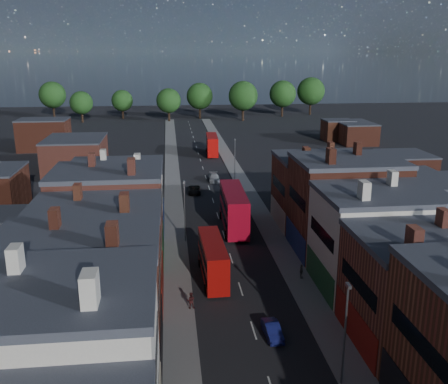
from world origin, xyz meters
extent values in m
cube|color=gray|center=(-6.50, 50.00, 0.06)|extent=(3.00, 200.00, 0.12)
cube|color=gray|center=(6.50, 50.00, 0.06)|extent=(3.00, 200.00, 0.12)
cube|color=#5F291B|center=(-14.00, 0.00, 5.56)|extent=(12.00, 80.00, 11.12)
cylinder|color=slate|center=(5.20, 0.00, 4.00)|extent=(0.16, 0.16, 8.00)
cube|color=slate|center=(5.20, 0.00, 8.00)|extent=(0.25, 0.70, 0.25)
cylinder|color=slate|center=(-5.20, 30.00, 4.00)|extent=(0.16, 0.16, 8.00)
cube|color=slate|center=(-5.20, 30.00, 8.00)|extent=(0.25, 0.70, 0.25)
cylinder|color=slate|center=(5.20, 60.00, 4.00)|extent=(0.16, 0.16, 8.00)
cube|color=slate|center=(5.20, 60.00, 8.00)|extent=(0.25, 0.70, 0.25)
cube|color=#A40C09|center=(-2.63, 18.77, 2.29)|extent=(2.55, 9.96, 3.96)
cube|color=black|center=(-2.63, 18.77, 1.53)|extent=(2.59, 9.17, 0.81)
cube|color=black|center=(-2.63, 18.77, 3.24)|extent=(2.59, 9.17, 0.81)
cylinder|color=black|center=(-3.65, 15.57, 0.45)|extent=(0.30, 0.91, 0.90)
cylinder|color=black|center=(-1.41, 15.64, 0.45)|extent=(0.30, 0.91, 0.90)
cylinder|color=black|center=(-3.85, 21.90, 0.45)|extent=(0.30, 0.91, 0.90)
cylinder|color=black|center=(-1.60, 21.97, 0.45)|extent=(0.30, 0.91, 0.90)
cube|color=#B40A21|center=(1.67, 34.40, 2.91)|extent=(3.12, 12.60, 5.01)
cube|color=black|center=(1.67, 34.40, 1.94)|extent=(3.16, 11.60, 1.03)
cube|color=black|center=(1.67, 34.40, 4.10)|extent=(3.16, 11.60, 1.03)
cylinder|color=black|center=(0.16, 30.42, 0.57)|extent=(0.37, 1.15, 1.14)
cylinder|color=black|center=(3.00, 30.36, 0.57)|extent=(0.37, 1.15, 1.14)
cylinder|color=black|center=(0.33, 38.44, 0.57)|extent=(0.37, 1.15, 1.14)
cylinder|color=black|center=(3.18, 38.38, 0.57)|extent=(0.37, 1.15, 1.14)
cube|color=#B90A08|center=(3.16, 85.64, 2.49)|extent=(2.91, 10.82, 4.29)
cube|color=black|center=(3.16, 85.64, 1.66)|extent=(2.93, 9.96, 0.88)
cube|color=black|center=(3.16, 85.64, 3.51)|extent=(2.93, 9.96, 0.88)
cylinder|color=black|center=(1.79, 82.27, 0.49)|extent=(0.34, 0.99, 0.97)
cylinder|color=black|center=(4.22, 82.16, 0.49)|extent=(0.34, 0.99, 0.97)
cylinder|color=black|center=(2.09, 89.12, 0.49)|extent=(0.34, 0.99, 0.97)
cylinder|color=black|center=(4.53, 89.01, 0.49)|extent=(0.34, 0.99, 0.97)
imported|color=navy|center=(1.44, 6.87, 0.60)|extent=(1.45, 3.70, 1.20)
imported|color=black|center=(-2.81, 52.58, 0.63)|extent=(2.26, 4.59, 1.25)
imported|color=silver|center=(1.35, 60.72, 0.68)|extent=(2.03, 4.71, 1.35)
imported|color=#3A1717|center=(-5.30, 12.39, 0.93)|extent=(0.83, 0.51, 1.63)
imported|color=#625F54|center=(6.84, 17.64, 0.91)|extent=(0.56, 0.98, 1.58)
camera|label=1|loc=(-6.89, -30.41, 23.69)|focal=40.00mm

